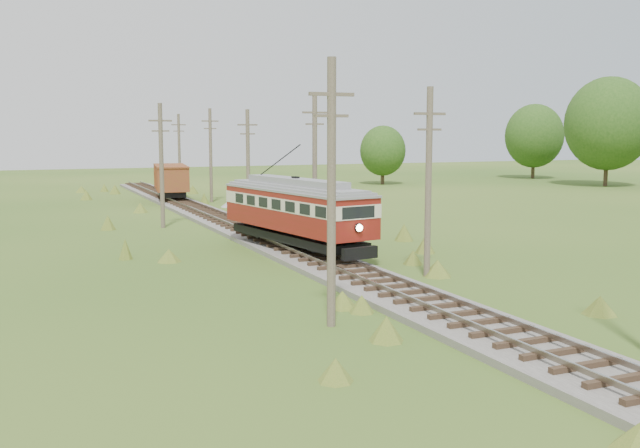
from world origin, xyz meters
name	(u,v)px	position (x,y,z in m)	size (l,w,h in m)	color
railbed_main	(251,232)	(0.00, 34.00, 0.19)	(3.60, 96.00, 0.57)	#605B54
streetcar	(296,208)	(0.00, 26.08, 2.54)	(4.63, 11.97, 5.41)	black
gondola	(171,179)	(0.00, 59.20, 2.16)	(4.12, 9.22, 2.96)	black
gravel_pile	(240,201)	(4.60, 51.69, 0.54)	(3.17, 3.36, 1.15)	gray
utility_pole_r_2	(428,180)	(3.30, 18.00, 4.42)	(1.60, 0.30, 8.60)	brown
utility_pole_r_3	(315,165)	(3.20, 31.00, 4.63)	(1.60, 0.30, 9.00)	brown
utility_pole_r_4	(248,162)	(3.00, 44.00, 4.32)	(1.60, 0.30, 8.40)	brown
utility_pole_r_5	(211,154)	(3.40, 57.00, 4.58)	(1.60, 0.30, 8.90)	brown
utility_pole_r_6	(179,152)	(3.20, 70.00, 4.47)	(1.60, 0.30, 8.70)	brown
utility_pole_l_a	(331,191)	(-4.20, 12.00, 4.63)	(1.60, 0.30, 9.00)	brown
utility_pole_l_b	(161,164)	(-4.50, 40.00, 4.42)	(1.60, 0.30, 8.60)	brown
tree_right_4	(608,124)	(54.00, 58.00, 7.75)	(10.50, 10.50, 13.53)	#38281C
tree_right_5	(534,136)	(56.00, 74.00, 6.19)	(8.40, 8.40, 10.82)	#38281C
tree_mid_b	(383,151)	(30.00, 72.00, 4.33)	(5.88, 5.88, 7.57)	#38281C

